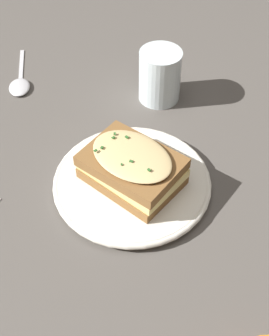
# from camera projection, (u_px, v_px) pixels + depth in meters

# --- Properties ---
(ground_plane) EXTENTS (2.40, 2.40, 0.00)m
(ground_plane) POSITION_uv_depth(u_px,v_px,m) (131.00, 199.00, 0.74)
(ground_plane) COLOR #514C47
(dinner_plate) EXTENTS (0.25, 0.25, 0.02)m
(dinner_plate) POSITION_uv_depth(u_px,v_px,m) (134.00, 183.00, 0.75)
(dinner_plate) COLOR silver
(dinner_plate) RESTS_ON ground_plane
(sandwich) EXTENTS (0.17, 0.18, 0.06)m
(sandwich) POSITION_uv_depth(u_px,v_px,m) (134.00, 167.00, 0.72)
(sandwich) COLOR brown
(sandwich) RESTS_ON dinner_plate
(water_glass) EXTENTS (0.08, 0.08, 0.10)m
(water_glass) POSITION_uv_depth(u_px,v_px,m) (160.00, 76.00, 0.87)
(water_glass) COLOR silver
(water_glass) RESTS_ON ground_plane
(spoon) EXTENTS (0.17, 0.05, 0.01)m
(spoon) POSITION_uv_depth(u_px,v_px,m) (20.00, 84.00, 0.93)
(spoon) COLOR silver
(spoon) RESTS_ON ground_plane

